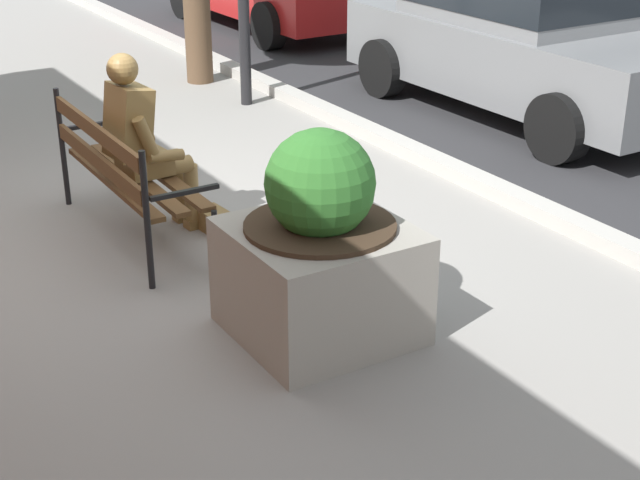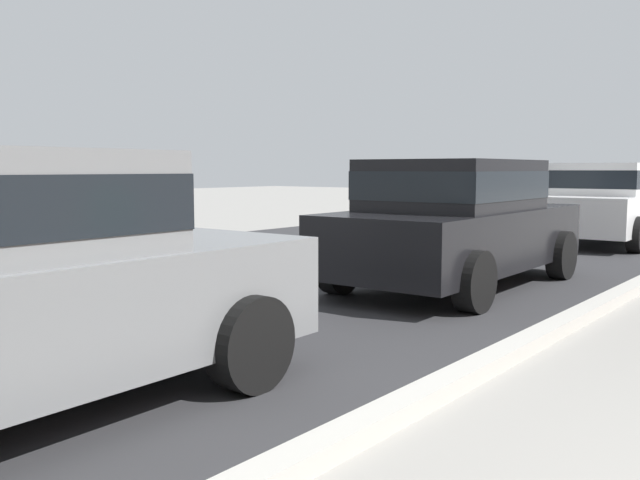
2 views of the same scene
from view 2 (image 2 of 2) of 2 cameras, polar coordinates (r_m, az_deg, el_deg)
curb_stone at (r=3.61m, az=1.29°, el=-16.64°), size 60.00×0.20×0.12m
parked_car_black at (r=8.46m, az=11.38°, el=1.74°), size 4.13×1.98×1.56m
parked_car_white at (r=14.29m, az=23.00°, el=3.08°), size 4.13×1.98×1.56m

